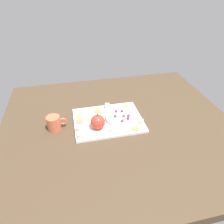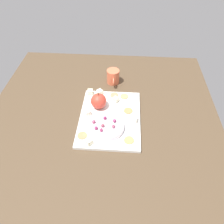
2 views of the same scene
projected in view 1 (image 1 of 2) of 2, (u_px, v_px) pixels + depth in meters
The scene contains 24 objects.
table at pixel (119, 128), 107.19cm from camera, with size 121.15×107.66×4.86cm, color #4E3C29.
platter at pixel (108, 120), 107.51cm from camera, with size 35.71×27.16×1.30cm, color white.
serving_dish at pixel (121, 117), 106.57cm from camera, with size 15.88×15.88×2.23cm, color white.
apple_whole at pixel (98, 122), 99.35cm from camera, with size 7.32×7.32×7.32cm, color red.
apple_stem at pixel (97, 115), 96.88cm from camera, with size 0.50×0.50×1.20cm, color brown.
cheese_cube_0 at pixel (79, 129), 98.67cm from camera, with size 2.47×2.47×2.47cm, color #F9F1CD.
cheese_cube_1 at pixel (107, 106), 115.43cm from camera, with size 2.47×2.47×2.47cm, color white.
cheese_cube_2 at pixel (111, 130), 98.15cm from camera, with size 2.47×2.47×2.47cm, color #F9E8CD.
cheese_cube_3 at pixel (141, 122), 103.35cm from camera, with size 2.47×2.47×2.47cm, color #F4EDC9.
cheese_cube_4 at pixel (88, 118), 106.11cm from camera, with size 2.47×2.47×2.47cm, color #F7EBC6.
cheese_cube_5 at pixel (81, 135), 94.90cm from camera, with size 2.47×2.47×2.47cm, color #EBEDC1.
cracker_0 at pixel (127, 107), 116.28cm from camera, with size 4.10×4.10×0.40cm, color tan.
cracker_1 at pixel (97, 111), 112.76cm from camera, with size 4.10×4.10×0.40cm, color #AF824F.
cracker_2 at pixel (80, 116), 109.32cm from camera, with size 4.10×4.10×0.40cm, color tan.
cracker_3 at pixel (135, 129), 100.58cm from camera, with size 4.10×4.10×0.40cm, color #AC7F53.
cracker_4 at pixel (80, 122), 105.22cm from camera, with size 4.10×4.10×0.40cm, color tan.
grape_0 at pixel (128, 118), 103.16cm from camera, with size 1.62×1.46×1.31cm, color #8A2A53.
grape_1 at pixel (129, 115), 105.09cm from camera, with size 1.62×1.46×1.30cm, color #8B3055.
grape_2 at pixel (115, 116), 104.59cm from camera, with size 1.62×1.46×1.36cm, color #82264E.
grape_3 at pixel (122, 111), 108.60cm from camera, with size 1.62×1.46×1.35cm, color #873E54.
grape_4 at pixel (115, 111), 108.07cm from camera, with size 1.62×1.46×1.44cm, color #863058.
grape_5 at pixel (124, 116), 104.94cm from camera, with size 1.62×1.46×1.33cm, color #8E3E4E.
grape_6 at pixel (122, 121), 101.40cm from camera, with size 1.62×1.46×1.41cm, color #8F3C56.
cup at pixel (54, 123), 100.54cm from camera, with size 9.82×6.62×7.52cm.
Camera 1 is at (21.35, 79.81, 71.33)cm, focal length 32.40 mm.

